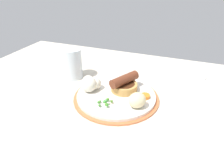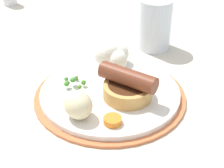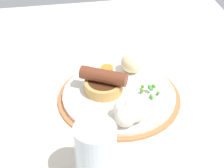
# 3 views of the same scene
# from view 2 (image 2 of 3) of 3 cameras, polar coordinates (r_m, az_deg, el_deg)

# --- Properties ---
(dining_table) EXTENTS (1.10, 0.80, 0.03)m
(dining_table) POSITION_cam_2_polar(r_m,az_deg,el_deg) (0.71, 0.08, -0.65)
(dining_table) COLOR beige
(dining_table) RESTS_ON ground
(dinner_plate) EXTENTS (0.26, 0.26, 0.01)m
(dinner_plate) POSITION_cam_2_polar(r_m,az_deg,el_deg) (0.65, -0.11, -1.63)
(dinner_plate) COLOR #CC6B3D
(dinner_plate) RESTS_ON dining_table
(sausage_pudding) EXTENTS (0.08, 0.10, 0.05)m
(sausage_pudding) POSITION_cam_2_polar(r_m,az_deg,el_deg) (0.62, 2.40, -0.34)
(sausage_pudding) COLOR tan
(sausage_pudding) RESTS_ON dinner_plate
(pea_pile) EXTENTS (0.04, 0.04, 0.02)m
(pea_pile) POSITION_cam_2_polar(r_m,az_deg,el_deg) (0.66, -5.88, 0.44)
(pea_pile) COLOR #4E8427
(pea_pile) RESTS_ON dinner_plate
(cauliflower_floret) EXTENTS (0.06, 0.07, 0.05)m
(cauliflower_floret) POSITION_cam_2_polar(r_m,az_deg,el_deg) (0.71, 0.06, 4.41)
(cauliflower_floret) COLOR silver
(cauliflower_floret) RESTS_ON dinner_plate
(potato_chunk_0) EXTENTS (0.07, 0.06, 0.04)m
(potato_chunk_0) POSITION_cam_2_polar(r_m,az_deg,el_deg) (0.58, -5.19, -3.18)
(potato_chunk_0) COLOR beige
(potato_chunk_0) RESTS_ON dinner_plate
(carrot_slice_2) EXTENTS (0.04, 0.04, 0.01)m
(carrot_slice_2) POSITION_cam_2_polar(r_m,az_deg,el_deg) (0.57, 0.09, -5.57)
(carrot_slice_2) COLOR orange
(carrot_slice_2) RESTS_ON dinner_plate
(drinking_glass) EXTENTS (0.07, 0.07, 0.11)m
(drinking_glass) POSITION_cam_2_polar(r_m,az_deg,el_deg) (0.80, 6.58, 9.05)
(drinking_glass) COLOR silver
(drinking_glass) RESTS_ON dining_table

